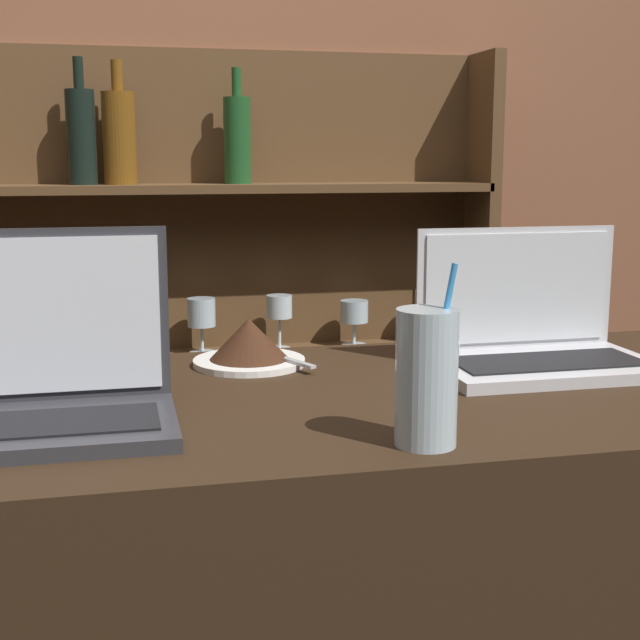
# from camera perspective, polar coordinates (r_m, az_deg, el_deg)

# --- Properties ---
(back_wall) EXTENTS (7.00, 0.06, 2.70)m
(back_wall) POSITION_cam_1_polar(r_m,az_deg,el_deg) (2.24, -6.51, 9.83)
(back_wall) COLOR brown
(back_wall) RESTS_ON ground_plane
(back_shelf) EXTENTS (1.45, 0.18, 1.62)m
(back_shelf) POSITION_cam_1_polar(r_m,az_deg,el_deg) (2.22, -7.76, -3.09)
(back_shelf) COLOR brown
(back_shelf) RESTS_ON ground_plane
(laptop_near) EXTENTS (0.29, 0.21, 0.24)m
(laptop_near) POSITION_cam_1_polar(r_m,az_deg,el_deg) (1.14, -16.70, -3.83)
(laptop_near) COLOR #333338
(laptop_near) RESTS_ON bar_counter
(laptop_far) EXTENTS (0.34, 0.22, 0.22)m
(laptop_far) POSITION_cam_1_polar(r_m,az_deg,el_deg) (1.44, 13.52, -1.10)
(laptop_far) COLOR silver
(laptop_far) RESTS_ON bar_counter
(cake_plate) EXTENTS (0.18, 0.18, 0.08)m
(cake_plate) POSITION_cam_1_polar(r_m,az_deg,el_deg) (1.42, -4.56, -1.56)
(cake_plate) COLOR white
(cake_plate) RESTS_ON bar_counter
(water_glass) EXTENTS (0.07, 0.07, 0.21)m
(water_glass) POSITION_cam_1_polar(r_m,az_deg,el_deg) (1.02, 6.84, -3.68)
(water_glass) COLOR silver
(water_glass) RESTS_ON bar_counter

